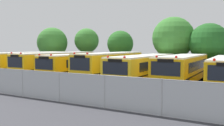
{
  "coord_description": "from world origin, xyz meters",
  "views": [
    {
      "loc": [
        11.5,
        -20.79,
        3.21
      ],
      "look_at": [
        0.22,
        0.0,
        1.6
      ],
      "focal_mm": 38.32,
      "sensor_mm": 36.0,
      "label": 1
    }
  ],
  "objects_px": {
    "school_bus_0": "(32,62)",
    "school_bus_5": "(183,68)",
    "school_bus_3": "(111,64)",
    "tree_4": "(209,42)",
    "school_bus_1": "(57,62)",
    "tree_3": "(173,38)",
    "school_bus_4": "(145,67)",
    "school_bus_2": "(81,64)",
    "tree_1": "(87,41)",
    "tree_2": "(120,44)",
    "tree_0": "(52,42)"
  },
  "relations": [
    {
      "from": "school_bus_5",
      "to": "tree_4",
      "type": "height_order",
      "value": "tree_4"
    },
    {
      "from": "school_bus_3",
      "to": "school_bus_4",
      "type": "distance_m",
      "value": 3.55
    },
    {
      "from": "school_bus_1",
      "to": "school_bus_2",
      "type": "distance_m",
      "value": 3.56
    },
    {
      "from": "tree_4",
      "to": "tree_2",
      "type": "bearing_deg",
      "value": 171.91
    },
    {
      "from": "school_bus_1",
      "to": "school_bus_5",
      "type": "relative_size",
      "value": 1.15
    },
    {
      "from": "school_bus_3",
      "to": "tree_3",
      "type": "bearing_deg",
      "value": -116.18
    },
    {
      "from": "school_bus_2",
      "to": "school_bus_1",
      "type": "bearing_deg",
      "value": -3.21
    },
    {
      "from": "school_bus_3",
      "to": "school_bus_5",
      "type": "height_order",
      "value": "school_bus_3"
    },
    {
      "from": "tree_2",
      "to": "tree_4",
      "type": "height_order",
      "value": "tree_4"
    },
    {
      "from": "school_bus_0",
      "to": "tree_1",
      "type": "relative_size",
      "value": 1.78
    },
    {
      "from": "school_bus_3",
      "to": "tree_0",
      "type": "xyz_separation_m",
      "value": [
        -14.02,
        7.06,
        2.49
      ]
    },
    {
      "from": "school_bus_2",
      "to": "tree_3",
      "type": "bearing_deg",
      "value": -132.89
    },
    {
      "from": "school_bus_0",
      "to": "school_bus_5",
      "type": "bearing_deg",
      "value": 179.75
    },
    {
      "from": "school_bus_0",
      "to": "tree_1",
      "type": "distance_m",
      "value": 10.34
    },
    {
      "from": "school_bus_4",
      "to": "school_bus_5",
      "type": "relative_size",
      "value": 1.15
    },
    {
      "from": "school_bus_1",
      "to": "school_bus_5",
      "type": "xyz_separation_m",
      "value": [
        14.14,
        -0.11,
        -0.05
      ]
    },
    {
      "from": "school_bus_2",
      "to": "tree_4",
      "type": "distance_m",
      "value": 14.25
    },
    {
      "from": "tree_1",
      "to": "tree_2",
      "type": "relative_size",
      "value": 1.1
    },
    {
      "from": "school_bus_2",
      "to": "tree_0",
      "type": "height_order",
      "value": "tree_0"
    },
    {
      "from": "school_bus_1",
      "to": "tree_0",
      "type": "relative_size",
      "value": 1.9
    },
    {
      "from": "school_bus_2",
      "to": "school_bus_3",
      "type": "distance_m",
      "value": 3.6
    },
    {
      "from": "school_bus_4",
      "to": "school_bus_2",
      "type": "bearing_deg",
      "value": 1.2
    },
    {
      "from": "school_bus_2",
      "to": "tree_3",
      "type": "xyz_separation_m",
      "value": [
        7.71,
        8.09,
        2.91
      ]
    },
    {
      "from": "school_bus_3",
      "to": "tree_4",
      "type": "height_order",
      "value": "tree_4"
    },
    {
      "from": "school_bus_4",
      "to": "school_bus_5",
      "type": "distance_m",
      "value": 3.44
    },
    {
      "from": "tree_1",
      "to": "school_bus_0",
      "type": "bearing_deg",
      "value": -97.62
    },
    {
      "from": "school_bus_4",
      "to": "tree_1",
      "type": "height_order",
      "value": "tree_1"
    },
    {
      "from": "school_bus_4",
      "to": "school_bus_0",
      "type": "bearing_deg",
      "value": 1.7
    },
    {
      "from": "school_bus_1",
      "to": "tree_4",
      "type": "relative_size",
      "value": 2.01
    },
    {
      "from": "tree_1",
      "to": "tree_4",
      "type": "bearing_deg",
      "value": -6.95
    },
    {
      "from": "school_bus_2",
      "to": "tree_1",
      "type": "relative_size",
      "value": 1.83
    },
    {
      "from": "tree_3",
      "to": "school_bus_4",
      "type": "bearing_deg",
      "value": -93.97
    },
    {
      "from": "school_bus_3",
      "to": "school_bus_5",
      "type": "xyz_separation_m",
      "value": [
        6.99,
        0.16,
        -0.08
      ]
    },
    {
      "from": "tree_3",
      "to": "tree_2",
      "type": "bearing_deg",
      "value": 171.32
    },
    {
      "from": "school_bus_5",
      "to": "tree_0",
      "type": "xyz_separation_m",
      "value": [
        -21.01,
        6.9,
        2.56
      ]
    },
    {
      "from": "school_bus_1",
      "to": "school_bus_2",
      "type": "xyz_separation_m",
      "value": [
        3.55,
        -0.24,
        -0.05
      ]
    },
    {
      "from": "school_bus_4",
      "to": "tree_0",
      "type": "xyz_separation_m",
      "value": [
        -17.57,
        7.01,
        2.58
      ]
    },
    {
      "from": "school_bus_3",
      "to": "school_bus_5",
      "type": "bearing_deg",
      "value": -178.04
    },
    {
      "from": "school_bus_0",
      "to": "tree_3",
      "type": "bearing_deg",
      "value": -152.23
    },
    {
      "from": "tree_2",
      "to": "tree_4",
      "type": "distance_m",
      "value": 11.98
    },
    {
      "from": "school_bus_3",
      "to": "tree_4",
      "type": "relative_size",
      "value": 1.8
    },
    {
      "from": "school_bus_4",
      "to": "tree_2",
      "type": "xyz_separation_m",
      "value": [
        -7.16,
        9.24,
        2.28
      ]
    },
    {
      "from": "school_bus_2",
      "to": "school_bus_5",
      "type": "height_order",
      "value": "school_bus_5"
    },
    {
      "from": "school_bus_4",
      "to": "tree_0",
      "type": "height_order",
      "value": "tree_0"
    },
    {
      "from": "school_bus_0",
      "to": "school_bus_1",
      "type": "relative_size",
      "value": 0.92
    },
    {
      "from": "school_bus_4",
      "to": "school_bus_3",
      "type": "bearing_deg",
      "value": 1.8
    },
    {
      "from": "tree_3",
      "to": "school_bus_5",
      "type": "bearing_deg",
      "value": -70.08
    },
    {
      "from": "school_bus_4",
      "to": "tree_1",
      "type": "distance_m",
      "value": 16.47
    },
    {
      "from": "tree_3",
      "to": "school_bus_1",
      "type": "bearing_deg",
      "value": -145.13
    },
    {
      "from": "school_bus_2",
      "to": "school_bus_3",
      "type": "bearing_deg",
      "value": -179.64
    }
  ]
}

